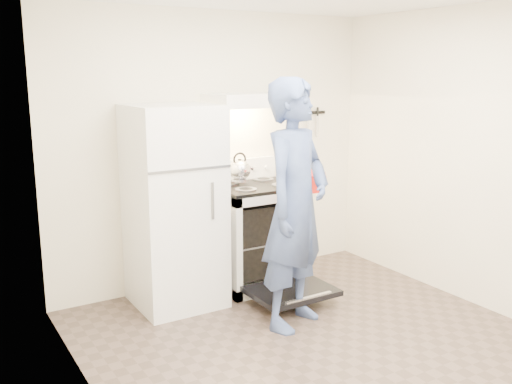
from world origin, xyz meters
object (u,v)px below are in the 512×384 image
Objects in this scene: tea_kettle at (240,169)px; person at (296,205)px; stove_body at (255,236)px; refrigerator at (174,207)px; dutch_oven at (306,182)px.

person is at bearing -93.56° from tea_kettle.
stove_body is 3.11× the size of tea_kettle.
tea_kettle is (0.69, 0.09, 0.25)m from refrigerator.
stove_body is 2.40× the size of dutch_oven.
person is 0.55m from dutch_oven.
stove_body is at bearing -29.31° from tea_kettle.
refrigerator reaches higher than dutch_oven.
refrigerator is 1.14m from dutch_oven.
refrigerator is 4.44× the size of dutch_oven.
refrigerator is at bearing 100.56° from person.
refrigerator is 0.74m from tea_kettle.
dutch_oven is (0.33, -0.57, -0.06)m from tea_kettle.
person reaches higher than refrigerator.
person reaches higher than tea_kettle.
tea_kettle is at bearing 150.69° from stove_body.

